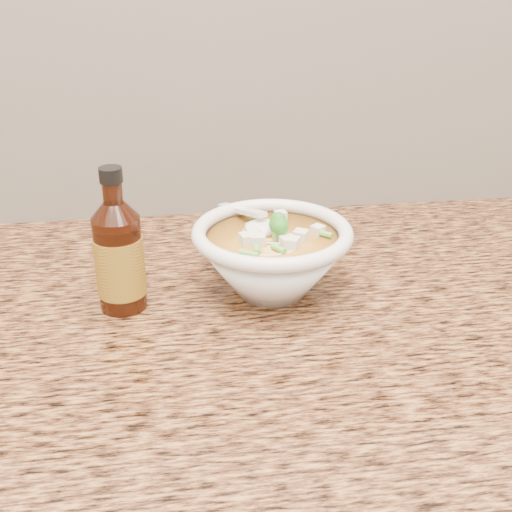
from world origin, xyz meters
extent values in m
cube|color=beige|center=(0.00, 1.99, 1.15)|extent=(4.00, 0.02, 0.50)
cube|color=#9B6B39|center=(0.00, 1.68, 0.88)|extent=(4.00, 0.68, 0.04)
cylinder|color=white|center=(0.06, 1.71, 0.90)|extent=(0.08, 0.08, 0.01)
torus|color=white|center=(0.06, 1.71, 0.98)|extent=(0.20, 0.20, 0.02)
torus|color=beige|center=(0.07, 1.69, 0.97)|extent=(0.10, 0.10, 0.00)
torus|color=beige|center=(0.07, 1.72, 0.97)|extent=(0.08, 0.08, 0.00)
torus|color=beige|center=(0.06, 1.71, 0.97)|extent=(0.09, 0.09, 0.00)
torus|color=beige|center=(0.06, 1.70, 0.97)|extent=(0.10, 0.10, 0.00)
torus|color=beige|center=(0.07, 1.71, 0.97)|extent=(0.10, 0.10, 0.00)
torus|color=beige|center=(0.05, 1.69, 0.97)|extent=(0.07, 0.07, 0.00)
torus|color=beige|center=(0.05, 1.70, 0.97)|extent=(0.08, 0.08, 0.00)
torus|color=beige|center=(0.07, 1.70, 0.96)|extent=(0.07, 0.07, 0.00)
torus|color=beige|center=(0.06, 1.70, 0.96)|extent=(0.12, 0.12, 0.00)
torus|color=beige|center=(0.05, 1.70, 0.96)|extent=(0.09, 0.09, 0.00)
cube|color=silver|center=(0.04, 1.67, 0.98)|extent=(0.02, 0.02, 0.01)
cube|color=silver|center=(0.08, 1.71, 0.98)|extent=(0.02, 0.02, 0.01)
cube|color=silver|center=(0.05, 1.76, 0.98)|extent=(0.02, 0.02, 0.02)
cube|color=silver|center=(0.01, 1.71, 0.98)|extent=(0.01, 0.01, 0.01)
cube|color=silver|center=(0.04, 1.66, 0.98)|extent=(0.02, 0.02, 0.02)
cube|color=silver|center=(0.04, 1.68, 0.98)|extent=(0.02, 0.02, 0.01)
cube|color=silver|center=(0.04, 1.72, 0.98)|extent=(0.02, 0.02, 0.01)
cube|color=silver|center=(0.10, 1.71, 0.98)|extent=(0.02, 0.02, 0.01)
cube|color=silver|center=(0.04, 1.70, 0.98)|extent=(0.02, 0.02, 0.02)
cube|color=silver|center=(0.08, 1.72, 0.98)|extent=(0.02, 0.02, 0.02)
ellipsoid|color=#196014|center=(0.07, 1.70, 0.99)|extent=(0.04, 0.04, 0.03)
cylinder|color=#5FBD48|center=(0.11, 1.71, 0.98)|extent=(0.02, 0.02, 0.01)
cylinder|color=#5FBD48|center=(0.10, 1.67, 0.98)|extent=(0.01, 0.02, 0.01)
cylinder|color=#5FBD48|center=(0.08, 1.68, 0.98)|extent=(0.01, 0.02, 0.01)
cylinder|color=#5FBD48|center=(0.02, 1.73, 0.98)|extent=(0.02, 0.02, 0.01)
cylinder|color=#5FBD48|center=(0.07, 1.68, 0.98)|extent=(0.02, 0.02, 0.01)
cylinder|color=#5FBD48|center=(0.10, 1.71, 0.98)|extent=(0.02, 0.01, 0.01)
cylinder|color=#5FBD48|center=(0.05, 1.66, 0.98)|extent=(0.02, 0.02, 0.01)
ellipsoid|color=white|center=(0.05, 1.73, 0.98)|extent=(0.04, 0.04, 0.02)
cube|color=white|center=(0.03, 1.77, 0.99)|extent=(0.05, 0.10, 0.03)
cylinder|color=#3C1508|center=(-0.12, 1.69, 0.96)|extent=(0.06, 0.06, 0.12)
cylinder|color=#3C1508|center=(-0.12, 1.69, 1.05)|extent=(0.03, 0.03, 0.02)
cylinder|color=black|center=(-0.12, 1.69, 1.07)|extent=(0.03, 0.03, 0.02)
cylinder|color=red|center=(-0.12, 1.69, 0.96)|extent=(0.07, 0.07, 0.07)
camera|label=1|loc=(-0.06, 1.00, 1.30)|focal=45.00mm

